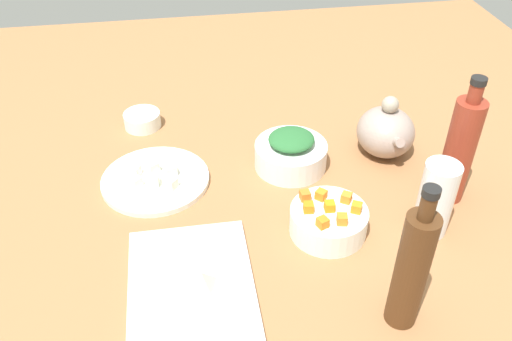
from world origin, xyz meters
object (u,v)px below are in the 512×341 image
bottle_0 (412,269)px  bowl_small_side (142,120)px  plate_tofu (156,180)px  bowl_carrots (328,221)px  bottle_1 (460,149)px  bowl_greens (291,156)px  teapot (386,131)px  cutting_board (192,294)px  drinking_glass_0 (436,199)px

bottle_0 → bowl_small_side: bearing=-147.3°
plate_tofu → bottle_0: bearing=42.7°
bowl_carrots → bottle_1: (-6.14, 26.63, 8.95)cm
bowl_greens → bowl_carrots: 21.16cm
plate_tofu → bowl_carrots: 37.38cm
bowl_carrots → bottle_1: bearing=103.0°
bowl_small_side → teapot: size_ratio=0.58×
cutting_board → bottle_0: bearing=73.5°
bowl_carrots → bottle_0: (20.88, 6.17, 8.76)cm
cutting_board → bowl_carrots: size_ratio=2.19×
bottle_1 → drinking_glass_0: (8.68, -7.78, -4.03)cm
teapot → bowl_carrots: bearing=-39.7°
plate_tofu → drinking_glass_0: 55.62cm
plate_tofu → bowl_greens: bowl_greens is taller
teapot → drinking_glass_0: drinking_glass_0 is taller
cutting_board → bottle_1: bottle_1 is taller
plate_tofu → teapot: teapot is taller
plate_tofu → bottle_1: bottle_1 is taller
teapot → bottle_1: size_ratio=0.56×
bowl_greens → bottle_1: (14.85, 29.26, 8.76)cm
plate_tofu → bowl_small_side: bearing=-173.1°
bowl_greens → bottle_0: (41.87, 8.79, 8.57)cm
cutting_board → drinking_glass_0: bearing=101.1°
bottle_1 → drinking_glass_0: 12.33cm
plate_tofu → bowl_small_side: 22.36cm
plate_tofu → drinking_glass_0: drinking_glass_0 is taller
bottle_0 → bowl_carrots: bearing=-163.5°
plate_tofu → bowl_greens: (-1.05, 28.93, 2.16)cm
plate_tofu → bowl_carrots: size_ratio=1.56×
plate_tofu → teapot: bearing=93.1°
cutting_board → bottle_1: (-17.49, 52.68, 11.02)cm
bowl_greens → bottle_0: size_ratio=0.58×
bowl_small_side → bottle_0: bottle_0 is taller
cutting_board → bowl_carrots: 28.49cm
plate_tofu → bowl_greens: 29.03cm
drinking_glass_0 → teapot: bearing=180.0°
bowl_carrots → bowl_small_side: bearing=-140.9°
bowl_greens → teapot: 21.73cm
bowl_greens → bowl_small_side: 38.02cm
bowl_carrots → drinking_glass_0: size_ratio=0.95×
bottle_0 → drinking_glass_0: (-18.34, 12.69, -3.84)cm
bowl_small_side → bowl_greens: bearing=56.3°
bowl_carrots → bowl_greens: bearing=-172.9°
plate_tofu → bowl_small_side: size_ratio=2.60×
drinking_glass_0 → bowl_carrots: bearing=-97.7°
cutting_board → bottle_0: 35.30cm
teapot → bottle_1: (16.56, 7.78, 5.92)cm
bottle_0 → bottle_1: 33.90cm
cutting_board → bowl_carrots: (-11.35, 26.05, 2.07)cm
plate_tofu → bottle_1: 60.79cm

